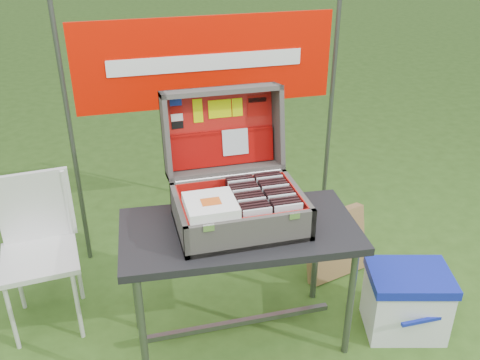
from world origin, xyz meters
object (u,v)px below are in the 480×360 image
object	(u,v)px
cardboard_box	(336,244)
cooler	(406,301)
table	(239,286)
suitcase	(237,167)
chair	(40,260)

from	to	relation	value
cardboard_box	cooler	bearing A→B (deg)	-88.43
cooler	table	bearing A→B (deg)	-174.65
suitcase	cooler	distance (m)	1.26
cardboard_box	suitcase	bearing A→B (deg)	-169.83
cooler	chair	size ratio (longest dim) A/B	0.50
chair	cardboard_box	xyz separation A→B (m)	(1.76, 0.02, -0.22)
suitcase	cardboard_box	bearing A→B (deg)	25.14
chair	cardboard_box	world-z (taller)	chair
suitcase	cooler	world-z (taller)	suitcase
table	suitcase	size ratio (longest dim) A/B	1.89
cooler	chair	bearing A→B (deg)	178.53
chair	cardboard_box	size ratio (longest dim) A/B	1.97
suitcase	cardboard_box	size ratio (longest dim) A/B	1.40
table	cardboard_box	bearing A→B (deg)	33.90
suitcase	cooler	size ratio (longest dim) A/B	1.41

